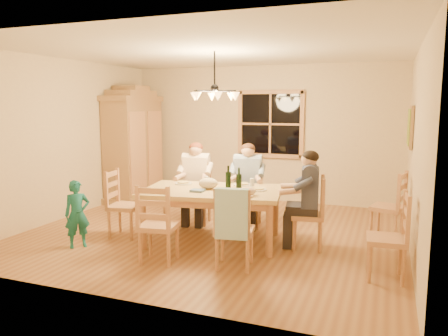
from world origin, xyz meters
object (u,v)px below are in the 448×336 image
at_px(wine_bottle_b, 239,180).
at_px(chair_spare_back, 387,218).
at_px(chair_end_right, 307,226).
at_px(wine_bottle_a, 228,177).
at_px(chair_far_right, 247,208).
at_px(armoire, 134,148).
at_px(adult_slate_man, 308,187).
at_px(chair_near_left, 159,238).
at_px(adult_plaid_man, 248,174).
at_px(child, 77,214).
at_px(chair_far_left, 196,205).
at_px(chair_spare_front, 386,253).
at_px(chair_near_right, 235,243).
at_px(dining_table, 212,196).
at_px(chair_end_left, 125,216).
at_px(chandelier, 215,95).
at_px(adult_woman, 196,173).

bearing_deg(wine_bottle_b, chair_spare_back, 29.58).
bearing_deg(chair_end_right, wine_bottle_a, 86.10).
bearing_deg(wine_bottle_a, chair_far_right, 88.62).
bearing_deg(armoire, adult_slate_man, -25.36).
distance_m(chair_near_left, wine_bottle_a, 1.34).
relative_size(adult_plaid_man, child, 0.95).
bearing_deg(chair_far_left, chair_spare_front, 145.72).
bearing_deg(chair_spare_front, adult_plaid_man, 50.56).
height_order(chair_far_right, child, chair_far_right).
distance_m(chair_near_right, wine_bottle_a, 1.18).
height_order(armoire, dining_table, armoire).
height_order(dining_table, child, child).
relative_size(chair_end_left, child, 1.07).
distance_m(chair_far_right, chair_near_left, 1.98).
bearing_deg(chair_far_right, adult_slate_man, 136.64).
height_order(dining_table, chair_near_right, chair_near_right).
xyz_separation_m(chair_near_left, child, (-1.31, 0.11, 0.16)).
xyz_separation_m(chair_far_right, wine_bottle_a, (-0.02, -0.84, 0.62)).
relative_size(chair_end_left, adult_plaid_man, 1.13).
height_order(chair_spare_front, chair_spare_back, same).
distance_m(chair_far_left, chair_spare_back, 2.94).
xyz_separation_m(chandelier, chair_far_right, (0.36, 0.50, -1.77)).
relative_size(chandelier, chair_near_right, 0.78).
bearing_deg(chair_near_left, chair_end_right, 26.57).
bearing_deg(chair_near_right, chair_end_right, 46.74).
relative_size(chair_end_left, chair_spare_front, 1.00).
bearing_deg(dining_table, adult_slate_man, 9.48).
bearing_deg(adult_plaid_man, chair_spare_back, 173.88).
relative_size(chair_far_right, chair_end_right, 1.00).
relative_size(wine_bottle_a, chair_spare_front, 0.33).
bearing_deg(chair_near_right, chair_end_left, 153.43).
bearing_deg(chair_end_left, adult_plaid_man, 117.98).
height_order(chair_far_left, wine_bottle_a, wine_bottle_a).
distance_m(armoire, chair_far_left, 2.43).
height_order(chandelier, adult_slate_man, chandelier).
bearing_deg(chair_spare_back, adult_plaid_man, 108.34).
height_order(chair_near_right, wine_bottle_a, wine_bottle_a).
bearing_deg(dining_table, chair_far_left, 127.38).
bearing_deg(wine_bottle_b, chair_far_left, 140.96).
distance_m(chair_near_right, chair_end_left, 2.01).
relative_size(chair_end_right, adult_slate_man, 1.13).
xyz_separation_m(armoire, wine_bottle_a, (2.76, -1.94, -0.13)).
bearing_deg(wine_bottle_b, chair_far_right, 100.64).
bearing_deg(wine_bottle_a, adult_slate_man, 5.59).
distance_m(armoire, wine_bottle_b, 3.61).
xyz_separation_m(chandelier, chair_end_right, (1.44, -0.23, -1.77)).
bearing_deg(adult_woman, child, 49.11).
relative_size(armoire, chair_spare_back, 2.32).
bearing_deg(chair_end_left, adult_slate_man, 90.00).
height_order(adult_woman, adult_slate_man, same).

